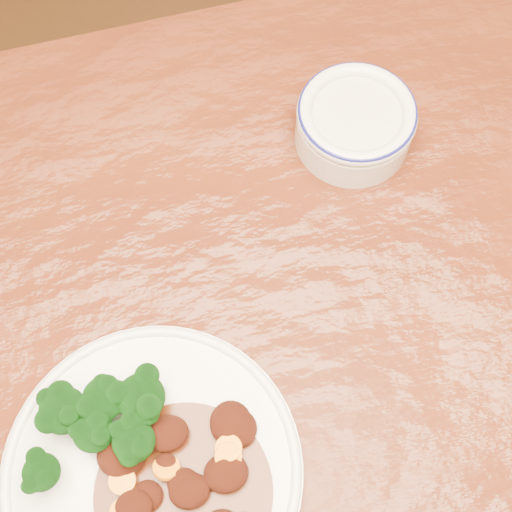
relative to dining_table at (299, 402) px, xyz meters
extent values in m
plane|color=#402710|center=(0.00, 0.00, -0.67)|extent=(4.00, 4.00, 0.00)
cube|color=#51210E|center=(0.00, 0.00, 0.06)|extent=(1.58, 1.04, 0.04)
cylinder|color=silver|center=(-0.14, -0.05, 0.09)|extent=(0.26, 0.26, 0.01)
torus|color=silver|center=(-0.14, -0.05, 0.09)|extent=(0.26, 0.26, 0.01)
cylinder|color=#709E51|center=(-0.21, 0.00, 0.10)|extent=(0.01, 0.01, 0.02)
ellipsoid|color=black|center=(-0.21, 0.00, 0.12)|extent=(0.04, 0.04, 0.03)
cylinder|color=#709E51|center=(-0.15, -0.03, 0.10)|extent=(0.01, 0.01, 0.02)
ellipsoid|color=black|center=(-0.15, -0.03, 0.12)|extent=(0.04, 0.04, 0.03)
cylinder|color=#709E51|center=(-0.23, -0.04, 0.10)|extent=(0.01, 0.01, 0.02)
ellipsoid|color=black|center=(-0.23, -0.04, 0.12)|extent=(0.03, 0.03, 0.03)
cylinder|color=#709E51|center=(-0.14, 0.00, 0.10)|extent=(0.01, 0.01, 0.02)
ellipsoid|color=black|center=(-0.14, 0.00, 0.12)|extent=(0.04, 0.04, 0.03)
cylinder|color=#709E51|center=(-0.18, -0.02, 0.10)|extent=(0.01, 0.01, 0.02)
ellipsoid|color=black|center=(-0.18, -0.02, 0.12)|extent=(0.03, 0.03, 0.03)
cylinder|color=#709E51|center=(-0.17, 0.01, 0.10)|extent=(0.01, 0.01, 0.02)
ellipsoid|color=black|center=(-0.17, 0.01, 0.12)|extent=(0.04, 0.04, 0.03)
cylinder|color=#492107|center=(-0.12, -0.08, 0.09)|extent=(0.15, 0.15, 0.00)
ellipsoid|color=black|center=(-0.16, -0.08, 0.11)|extent=(0.03, 0.03, 0.02)
ellipsoid|color=black|center=(-0.14, -0.03, 0.10)|extent=(0.03, 0.03, 0.01)
ellipsoid|color=black|center=(-0.15, -0.08, 0.10)|extent=(0.03, 0.03, 0.01)
ellipsoid|color=black|center=(-0.08, -0.07, 0.11)|extent=(0.04, 0.03, 0.02)
ellipsoid|color=black|center=(-0.13, -0.05, 0.10)|extent=(0.02, 0.02, 0.01)
ellipsoid|color=black|center=(-0.12, -0.07, 0.10)|extent=(0.03, 0.02, 0.01)
ellipsoid|color=black|center=(-0.17, -0.04, 0.11)|extent=(0.04, 0.04, 0.02)
ellipsoid|color=black|center=(-0.13, -0.03, 0.11)|extent=(0.04, 0.03, 0.02)
ellipsoid|color=black|center=(-0.11, -0.08, 0.10)|extent=(0.04, 0.03, 0.02)
ellipsoid|color=black|center=(-0.06, -0.03, 0.10)|extent=(0.03, 0.03, 0.02)
ellipsoid|color=black|center=(-0.07, -0.03, 0.10)|extent=(0.04, 0.04, 0.02)
ellipsoid|color=black|center=(-0.12, -0.02, 0.10)|extent=(0.03, 0.03, 0.01)
ellipsoid|color=black|center=(-0.16, -0.04, 0.10)|extent=(0.04, 0.04, 0.02)
cylinder|color=orange|center=(-0.13, -0.06, 0.11)|extent=(0.03, 0.03, 0.02)
cylinder|color=orange|center=(-0.08, -0.06, 0.11)|extent=(0.03, 0.03, 0.01)
cylinder|color=orange|center=(-0.17, -0.06, 0.10)|extent=(0.03, 0.03, 0.01)
cylinder|color=orange|center=(-0.08, -0.05, 0.11)|extent=(0.03, 0.03, 0.01)
cylinder|color=orange|center=(-0.17, -0.08, 0.11)|extent=(0.03, 0.03, 0.01)
cylinder|color=silver|center=(0.10, 0.25, 0.10)|extent=(0.12, 0.12, 0.04)
cylinder|color=beige|center=(0.10, 0.25, 0.12)|extent=(0.09, 0.09, 0.01)
torus|color=silver|center=(0.10, 0.25, 0.13)|extent=(0.12, 0.12, 0.02)
torus|color=navy|center=(0.10, 0.25, 0.13)|extent=(0.12, 0.12, 0.01)
camera|label=1|loc=(-0.07, -0.14, 0.72)|focal=50.00mm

